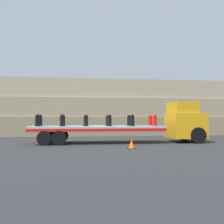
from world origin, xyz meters
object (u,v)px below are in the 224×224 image
at_px(fire_hydrant_black_far_3, 108,120).
at_px(fire_hydrant_black_near_0, 37,120).
at_px(flatbed_trailer, 88,129).
at_px(fire_hydrant_black_near_2, 86,120).
at_px(fire_hydrant_black_far_0, 40,120).
at_px(fire_hydrant_black_far_4, 129,120).
at_px(truck_cab, 186,122).
at_px(fire_hydrant_black_near_4, 132,120).
at_px(fire_hydrant_black_near_3, 109,120).
at_px(fire_hydrant_black_far_2, 86,120).
at_px(fire_hydrant_black_far_1, 63,120).
at_px(fire_hydrant_red_near_5, 155,120).
at_px(traffic_cone, 132,144).
at_px(fire_hydrant_black_near_1, 62,120).
at_px(fire_hydrant_red_far_5, 150,120).

bearing_deg(fire_hydrant_black_far_3, fire_hydrant_black_near_0, -166.65).
bearing_deg(fire_hydrant_black_near_0, fire_hydrant_black_far_3, 13.35).
distance_m(flatbed_trailer, fire_hydrant_black_near_2, 0.84).
height_order(fire_hydrant_black_far_0, fire_hydrant_black_far_4, same).
bearing_deg(truck_cab, fire_hydrant_black_far_3, 174.34).
height_order(truck_cab, fire_hydrant_black_near_4, truck_cab).
height_order(truck_cab, fire_hydrant_black_near_3, truck_cab).
distance_m(flatbed_trailer, fire_hydrant_black_near_0, 3.39).
bearing_deg(fire_hydrant_black_far_0, fire_hydrant_black_far_2, 0.00).
distance_m(truck_cab, fire_hydrant_black_near_3, 5.71).
height_order(flatbed_trailer, fire_hydrant_black_far_0, fire_hydrant_black_far_0).
xyz_separation_m(fire_hydrant_black_far_1, fire_hydrant_black_far_4, (4.74, 0.00, 0.00)).
height_order(fire_hydrant_red_near_5, traffic_cone, fire_hydrant_red_near_5).
distance_m(fire_hydrant_black_far_0, fire_hydrant_black_near_3, 4.87).
bearing_deg(fire_hydrant_black_far_3, fire_hydrant_black_near_3, -90.00).
xyz_separation_m(truck_cab, fire_hydrant_black_far_2, (-7.26, 0.56, 0.12)).
distance_m(flatbed_trailer, fire_hydrant_black_near_1, 1.89).
bearing_deg(fire_hydrant_black_near_1, fire_hydrant_black_far_1, 90.00).
bearing_deg(fire_hydrant_black_far_1, fire_hydrant_black_far_0, 180.00).
bearing_deg(fire_hydrant_black_far_1, fire_hydrant_black_far_4, 0.00).
xyz_separation_m(truck_cab, fire_hydrant_black_far_4, (-4.10, 0.56, 0.12)).
distance_m(fire_hydrant_red_far_5, traffic_cone, 4.87).
relative_size(fire_hydrant_black_near_1, fire_hydrant_red_far_5, 1.00).
distance_m(truck_cab, fire_hydrant_black_far_3, 5.71).
xyz_separation_m(flatbed_trailer, fire_hydrant_black_far_4, (3.04, 0.56, 0.61)).
xyz_separation_m(fire_hydrant_black_far_0, fire_hydrant_black_far_2, (3.16, 0.00, 0.00)).
distance_m(flatbed_trailer, fire_hydrant_red_far_5, 4.69).
relative_size(fire_hydrant_black_near_2, traffic_cone, 1.56).
distance_m(fire_hydrant_black_far_1, fire_hydrant_red_far_5, 6.32).
bearing_deg(traffic_cone, fire_hydrant_black_far_3, 102.54).
bearing_deg(truck_cab, flatbed_trailer, 180.00).
xyz_separation_m(fire_hydrant_black_far_1, fire_hydrant_black_far_3, (3.16, 0.00, 0.00)).
bearing_deg(fire_hydrant_black_far_0, flatbed_trailer, -9.73).
xyz_separation_m(fire_hydrant_black_near_3, fire_hydrant_red_near_5, (3.16, 0.00, 0.00)).
bearing_deg(fire_hydrant_black_near_4, fire_hydrant_black_near_1, 180.00).
distance_m(fire_hydrant_black_near_1, fire_hydrant_black_far_2, 1.94).
bearing_deg(fire_hydrant_black_near_2, fire_hydrant_black_near_1, 180.00).
relative_size(fire_hydrant_black_near_0, fire_hydrant_black_far_3, 1.00).
relative_size(fire_hydrant_black_far_2, fire_hydrant_red_near_5, 1.00).
bearing_deg(fire_hydrant_black_near_3, fire_hydrant_red_near_5, 0.00).
distance_m(fire_hydrant_black_far_0, fire_hydrant_black_near_4, 6.42).
height_order(fire_hydrant_black_far_1, fire_hydrant_red_near_5, same).
xyz_separation_m(fire_hydrant_black_near_1, fire_hydrant_red_far_5, (6.32, 1.13, 0.00)).
relative_size(flatbed_trailer, fire_hydrant_black_far_0, 11.47).
relative_size(truck_cab, fire_hydrant_black_near_2, 3.64).
distance_m(fire_hydrant_black_far_2, traffic_cone, 4.99).
bearing_deg(fire_hydrant_black_near_3, fire_hydrant_black_near_2, 180.00).
xyz_separation_m(flatbed_trailer, traffic_cone, (2.37, -3.55, -0.72)).
bearing_deg(fire_hydrant_black_far_2, fire_hydrant_black_far_3, 0.00).
relative_size(fire_hydrant_black_near_2, fire_hydrant_black_far_2, 1.00).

